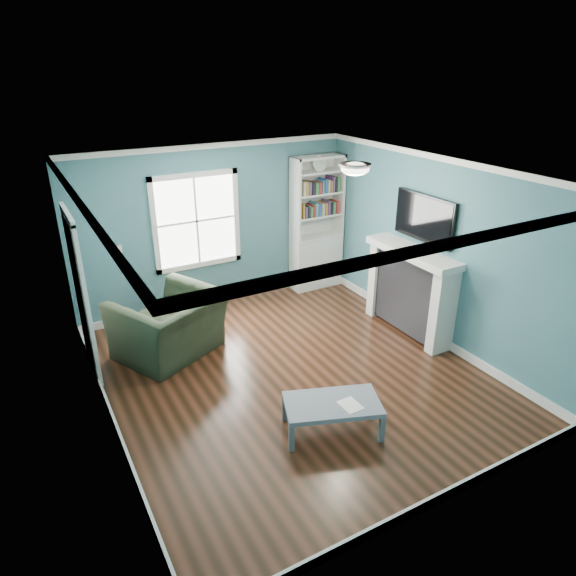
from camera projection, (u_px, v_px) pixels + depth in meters
floor at (293, 374)px, 6.64m from camera, size 5.00×5.00×0.00m
room_walls at (293, 260)px, 5.99m from camera, size 5.00×5.00×5.00m
trim at (293, 287)px, 6.13m from camera, size 4.50×5.00×2.60m
window at (197, 221)px, 7.90m from camera, size 1.40×0.06×1.50m
bookshelf at (316, 236)px, 8.88m from camera, size 0.90×0.35×2.31m
fireplace at (410, 292)px, 7.46m from camera, size 0.44×1.58×1.30m
tv at (424, 218)px, 7.07m from camera, size 0.06×1.10×0.65m
door at (81, 294)px, 6.33m from camera, size 0.12×0.98×2.17m
ceiling_fixture at (355, 168)px, 6.08m from camera, size 0.38×0.38×0.15m
light_switch at (119, 249)px, 7.47m from camera, size 0.08×0.01×0.12m
recliner at (169, 316)px, 6.90m from camera, size 1.56×1.35×1.15m
coffee_table at (332, 406)px, 5.51m from camera, size 1.15×0.88×0.37m
paper_sheet at (350, 405)px, 5.44m from camera, size 0.20×0.25×0.00m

